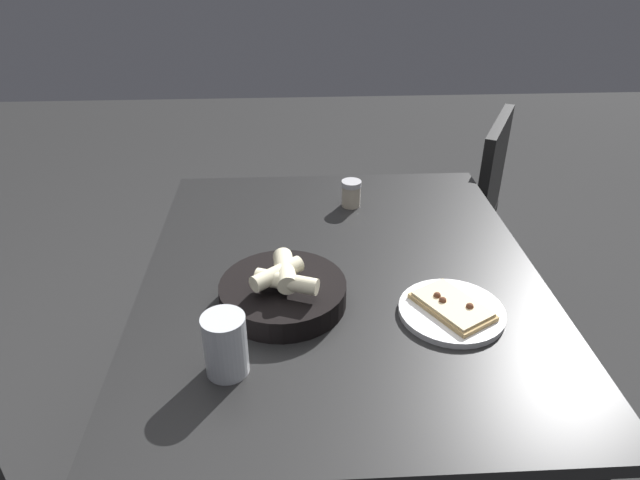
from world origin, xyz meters
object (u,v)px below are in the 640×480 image
Objects in this scene: beer_glass at (226,348)px; pepper_shaker at (351,195)px; dining_table at (341,294)px; pizza_plate at (452,310)px; bread_basket at (283,291)px; chair_far at (455,206)px.

beer_glass is 0.72m from pepper_shaker.
dining_table is 0.41m from beer_glass.
pizza_plate is 0.82× the size of bread_basket.
chair_far is at bearing -16.87° from pizza_plate.
pepper_shaker is 0.73m from chair_far.
beer_glass is (-0.20, 0.10, 0.02)m from bread_basket.
dining_table is at bearing -50.66° from bread_basket.
pizza_plate is 0.26× the size of chair_far.
beer_glass reaches higher than pepper_shaker.
bread_basket is 1.18m from chair_far.
beer_glass reaches higher than bread_basket.
pizza_plate is at bearing -72.57° from beer_glass.
beer_glass is at bearing 146.24° from chair_far.
dining_table is at bearing 52.09° from pizza_plate.
dining_table is at bearing 170.76° from pepper_shaker.
bread_basket is 3.57× the size of pepper_shaker.
dining_table is 0.20m from bread_basket.
bread_basket is at bearing 144.92° from chair_far.
bread_basket is (0.06, 0.36, 0.02)m from pizza_plate.
chair_far is at bearing -35.08° from bread_basket.
beer_glass reaches higher than pizza_plate.
bread_basket is (-0.11, 0.14, 0.10)m from dining_table.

